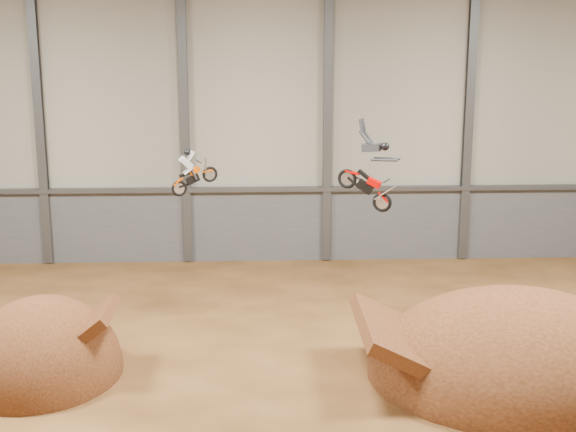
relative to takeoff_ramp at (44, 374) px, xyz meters
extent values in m
plane|color=#4E2E14|center=(7.02, -2.03, 0.00)|extent=(40.00, 40.00, 0.00)
cube|color=#A29E90|center=(7.02, 12.97, 7.00)|extent=(40.00, 0.10, 14.00)
cube|color=#55575C|center=(7.02, 12.87, 1.75)|extent=(39.80, 0.18, 3.50)
cube|color=#47494F|center=(7.02, 12.72, 3.55)|extent=(39.80, 0.35, 0.20)
cube|color=#47494F|center=(-2.98, 12.77, 7.00)|extent=(0.40, 0.36, 13.90)
cube|color=#47494F|center=(3.69, 12.77, 7.00)|extent=(0.40, 0.36, 13.90)
cube|color=#47494F|center=(10.36, 12.77, 7.00)|extent=(0.40, 0.36, 13.90)
cube|color=#47494F|center=(17.02, 12.77, 7.00)|extent=(0.40, 0.36, 13.90)
ellipsoid|color=#422110|center=(0.00, 0.00, 0.00)|extent=(5.14, 5.93, 5.14)
ellipsoid|color=#422110|center=(15.41, -0.73, 0.00)|extent=(9.67, 8.55, 5.58)
camera|label=1|loc=(7.05, -24.60, 11.09)|focal=50.00mm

